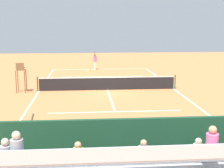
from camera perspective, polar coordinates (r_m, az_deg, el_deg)
The scene contains 12 objects.
ground_plane at distance 24.17m, azimuth -0.80°, elevation -1.04°, with size 60.00×60.00×0.00m, color #D17542.
court_line_markings at distance 24.21m, azimuth -0.81°, elevation -1.02°, with size 10.10×22.20×0.01m.
tennis_net at distance 24.08m, azimuth -0.81°, elevation 0.13°, with size 10.30×0.10×1.07m.
backdrop_wall at distance 10.51m, azimuth 4.71°, elevation -11.22°, with size 18.00×0.16×2.00m, color #194228.
umpire_chair at distance 24.01m, azimuth -15.69°, elevation 1.66°, with size 0.67×0.67×2.14m.
courtside_bench at distance 11.85m, azimuth 14.62°, elevation -11.24°, with size 1.80×0.40×0.93m.
equipment_bag at distance 11.40m, azimuth 4.85°, elevation -13.90°, with size 0.90×0.36×0.36m, color #334C8C.
tennis_player at distance 34.44m, azimuth -3.02°, elevation 4.18°, with size 0.37×0.54×1.93m.
tennis_racket at distance 33.95m, azimuth -4.22°, elevation 2.37°, with size 0.52×0.51×0.03m.
tennis_ball_near at distance 34.01m, azimuth -4.65°, elevation 2.40°, with size 0.07×0.07×0.07m, color #CCDB33.
tennis_ball_far at distance 31.89m, azimuth 1.25°, elevation 1.88°, with size 0.07×0.07×0.07m, color #CCDB33.
line_judge at distance 11.46m, azimuth -14.13°, elevation -9.55°, with size 0.41×0.55×1.93m.
Camera 1 is at (1.67, 23.61, 4.92)m, focal length 52.24 mm.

